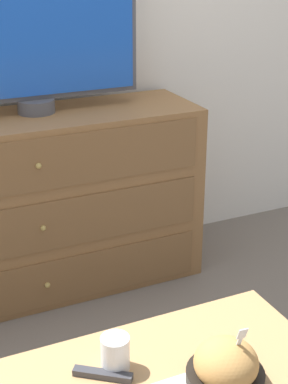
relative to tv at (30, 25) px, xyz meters
name	(u,v)px	position (x,y,z in m)	size (l,w,h in m)	color
ground_plane	(30,261)	(-0.04, 0.19, -1.18)	(12.00, 12.00, 0.00)	#70665B
dresser	(30,208)	(-0.08, -0.06, -0.77)	(1.53, 0.45, 0.82)	olive
tv	(30,25)	(0.00, 0.00, 0.00)	(0.92, 0.16, 0.70)	#515156
takeout_bowl	(226,367)	(0.08, -1.42, -0.67)	(0.20, 0.20, 0.18)	black
drink_cup	(115,355)	(-0.15, -1.26, -0.67)	(0.08, 0.08, 0.10)	white
remote_control	(103,374)	(-0.19, -1.28, -0.71)	(0.14, 0.11, 0.02)	#38383D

